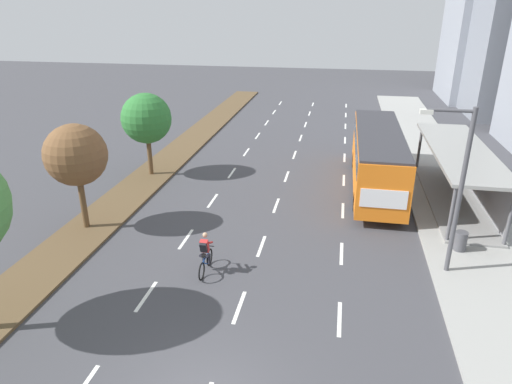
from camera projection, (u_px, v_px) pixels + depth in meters
name	position (u px, v px, depth m)	size (l,w,h in m)	color
median_strip	(172.00, 158.00, 31.71)	(2.60, 52.00, 0.12)	brown
sidewalk_right	(437.00, 173.00, 28.70)	(4.50, 52.00, 0.15)	#9E9E99
lane_divider_left	(232.00, 173.00, 29.00)	(0.14, 46.78, 0.01)	white
lane_divider_center	(287.00, 176.00, 28.39)	(0.14, 46.78, 0.01)	white
lane_divider_right	(344.00, 180.00, 27.79)	(0.14, 46.78, 0.01)	white
bus_shelter	(463.00, 170.00, 23.95)	(2.90, 10.83, 2.86)	gray
bus	(378.00, 154.00, 25.90)	(2.54, 11.29, 3.37)	orange
cyclist	(205.00, 255.00, 17.99)	(0.46, 1.82, 1.71)	black
median_tree_second	(76.00, 155.00, 20.42)	(2.80, 2.80, 4.96)	brown
median_tree_third	(146.00, 119.00, 27.21)	(2.99, 2.99, 5.00)	brown
streetlight	(457.00, 182.00, 16.76)	(1.91, 0.24, 6.50)	#4C4C51
trash_bin	(461.00, 241.00, 19.47)	(0.52, 0.52, 0.85)	#4C4C51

